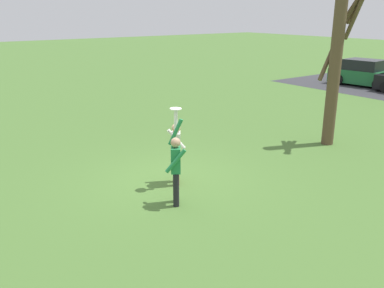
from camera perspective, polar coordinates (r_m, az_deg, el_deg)
ground_plane at (r=11.34m, az=-3.24°, el=-4.98°), size 120.00×120.00×0.00m
person_catcher at (r=10.79m, az=-2.18°, el=-0.62°), size 0.57×0.54×2.08m
person_defender at (r=9.63m, az=-2.24°, el=-2.94°), size 0.65×0.63×2.04m
frisbee_disc at (r=10.27m, az=-2.26°, el=4.87°), size 0.29×0.29×0.02m
parked_car_green at (r=27.90m, az=22.66°, el=8.90°), size 4.25×2.34×1.59m
bare_tree_tall at (r=14.64m, az=19.28°, el=10.22°), size 1.45×1.33×5.43m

